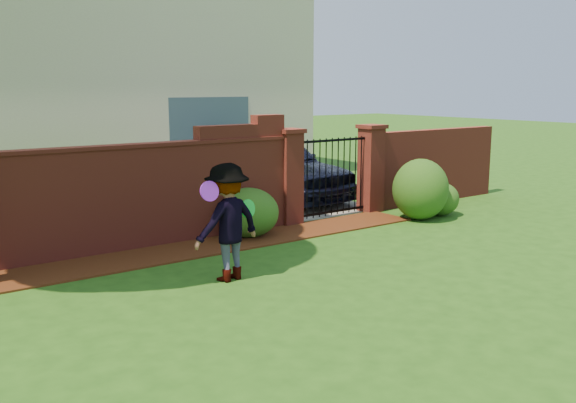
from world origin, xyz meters
TOP-DOWN VIEW (x-y plane):
  - ground at (0.00, 0.00)m, footprint 80.00×80.00m
  - mulch_bed at (-0.95, 3.34)m, footprint 11.10×1.08m
  - brick_wall at (-2.01, 4.00)m, footprint 8.70×0.31m
  - brick_wall_return at (6.60, 4.00)m, footprint 4.00×0.25m
  - pillar_left at (2.40, 4.00)m, footprint 0.50×0.50m
  - pillar_right at (4.60, 4.00)m, footprint 0.50×0.50m
  - iron_gate at (3.50, 4.00)m, footprint 1.78×0.03m
  - driveway at (3.50, 8.00)m, footprint 3.20×8.00m
  - house at (1.00, 12.00)m, footprint 12.40×6.40m
  - car at (3.82, 6.28)m, footprint 2.13×4.72m
  - shrub_left at (1.18, 3.58)m, footprint 1.09×1.09m
  - shrub_middle at (4.82, 2.77)m, footprint 1.13×1.13m
  - shrub_right at (5.48, 2.82)m, footprint 0.79×0.79m
  - man at (-0.44, 1.56)m, footprint 1.15×0.77m
  - frisbee_purple at (-0.80, 1.44)m, footprint 0.27×0.08m
  - frisbee_green at (-0.10, 1.59)m, footprint 0.28×0.13m

SIDE VIEW (x-z plane):
  - ground at x=0.00m, z-range -0.01..0.00m
  - driveway at x=3.50m, z-range 0.00..0.01m
  - mulch_bed at x=-0.95m, z-range 0.00..0.03m
  - shrub_right at x=5.48m, z-range 0.00..0.70m
  - shrub_left at x=1.18m, z-range 0.00..0.89m
  - shrub_middle at x=4.82m, z-range 0.00..1.25m
  - car at x=3.82m, z-range 0.00..1.57m
  - man at x=-0.44m, z-range 0.00..1.65m
  - brick_wall_return at x=6.60m, z-range 0.00..1.70m
  - iron_gate at x=3.50m, z-range 0.05..1.65m
  - brick_wall at x=-2.01m, z-range -0.15..2.01m
  - pillar_left at x=2.40m, z-range 0.02..1.90m
  - pillar_right at x=4.60m, z-range 0.02..1.90m
  - frisbee_green at x=-0.10m, z-range 0.84..1.12m
  - frisbee_purple at x=-0.80m, z-range 1.18..1.46m
  - house at x=1.00m, z-range 0.01..6.31m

